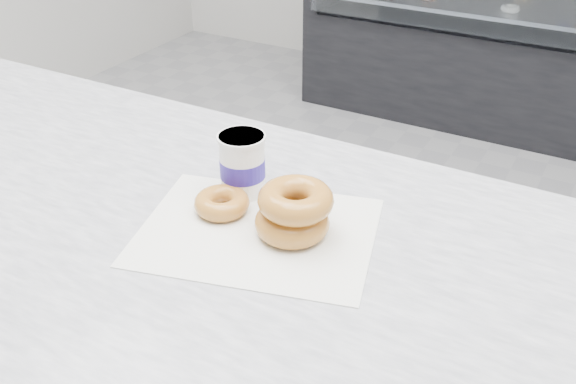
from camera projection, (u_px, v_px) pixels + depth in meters
name	position (u px, v px, depth m)	size (l,w,h in m)	color
display_case	(556.00, 29.00, 3.12)	(2.40, 0.74, 1.25)	black
wax_paper	(257.00, 231.00, 0.94)	(0.34, 0.26, 0.00)	silver
donut_single	(222.00, 203.00, 0.98)	(0.09, 0.09, 0.03)	#BE8234
donut_stack	(294.00, 211.00, 0.92)	(0.15, 0.15, 0.08)	#BE8234
coffee_cup	(242.00, 164.00, 1.01)	(0.09, 0.09, 0.10)	white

